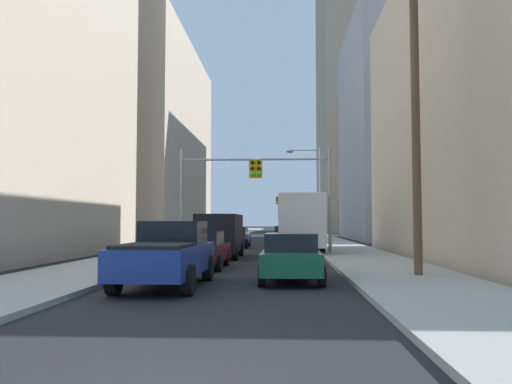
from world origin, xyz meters
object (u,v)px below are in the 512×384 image
Objects in this scene: traffic_signal_far_right at (290,206)px; sedan_beige at (284,235)px; city_bus at (299,221)px; cargo_van_black at (220,233)px; sedan_green at (291,257)px; sedan_navy at (236,237)px; pickup_truck_blue at (167,254)px; traffic_signal_near_right at (297,183)px; sedan_maroon at (201,249)px; traffic_signal_near_left at (214,183)px.

sedan_beige is at bearing -91.88° from traffic_signal_far_right.
sedan_beige is 0.71× the size of traffic_signal_far_right.
cargo_van_black is (-4.29, -5.77, -0.64)m from city_bus.
cargo_van_black is 11.08m from sedan_green.
sedan_green is at bearing -92.66° from city_bus.
sedan_navy is at bearing -117.77° from sedan_beige.
traffic_signal_near_right reaches higher than pickup_truck_blue.
sedan_green is at bearing -80.13° from sedan_navy.
sedan_beige is at bearing 92.58° from traffic_signal_near_right.
cargo_van_black is 0.87× the size of traffic_signal_far_right.
traffic_signal_far_right reaches higher than pickup_truck_blue.
pickup_truck_blue reaches higher than sedan_navy.
traffic_signal_near_left reaches higher than sedan_maroon.
traffic_signal_far_right is at bearing 83.54° from traffic_signal_near_left.
traffic_signal_far_right reaches higher than sedan_maroon.
city_bus is at bearing 76.06° from pickup_truck_blue.
sedan_maroon is (-0.02, -6.05, -0.52)m from cargo_van_black.
cargo_van_black is 17.78m from sedan_beige.
city_bus is at bearing 69.97° from sedan_maroon.
traffic_signal_near_left reaches higher than city_bus.
sedan_maroon is at bearing -85.84° from traffic_signal_near_left.
sedan_beige is 16.16m from traffic_signal_near_left.
pickup_truck_blue is at bearing -89.83° from sedan_navy.
cargo_van_black is 10.74m from sedan_navy.
sedan_navy is at bearing 90.85° from cargo_van_black.
traffic_signal_near_right is at bearing -90.31° from traffic_signal_far_right.
traffic_signal_near_right reaches higher than sedan_navy.
sedan_maroon is at bearing 128.67° from sedan_green.
sedan_beige is at bearing 90.30° from sedan_green.
sedan_green and sedan_maroon have the same top height.
sedan_navy is 10.12m from traffic_signal_near_right.
sedan_beige is at bearing 94.42° from city_bus.
cargo_van_black is 0.87× the size of traffic_signal_near_left.
sedan_beige is at bearing 62.23° from sedan_navy.
pickup_truck_blue is 0.91× the size of traffic_signal_near_right.
traffic_signal_near_left is at bearing -143.54° from city_bus.
city_bus is 2.20× the size of cargo_van_black.
cargo_van_black is 5.38m from traffic_signal_near_right.
sedan_beige is at bearing 83.24° from pickup_truck_blue.
city_bus reaches higher than pickup_truck_blue.
sedan_green is 21.53m from sedan_navy.
pickup_truck_blue is at bearing -96.76° from sedan_beige.
pickup_truck_blue is at bearing -90.45° from cargo_van_black.
traffic_signal_near_left is 1.00× the size of traffic_signal_near_right.
pickup_truck_blue is 11.87m from cargo_van_black.
cargo_van_black is at bearing -152.21° from traffic_signal_near_right.
traffic_signal_near_right is 43.53m from traffic_signal_far_right.
traffic_signal_near_left is 4.69m from traffic_signal_near_right.
cargo_van_black is 1.23× the size of sedan_maroon.
traffic_signal_near_left is at bearing 108.18° from sedan_green.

